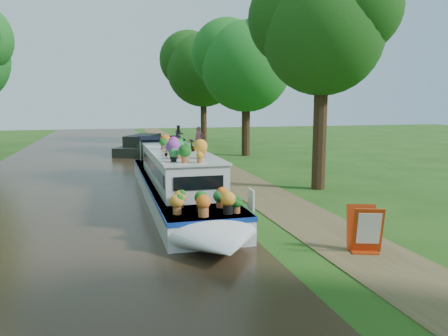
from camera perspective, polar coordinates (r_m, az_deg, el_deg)
ground at (r=14.47m, az=4.12°, el=-5.71°), size 100.00×100.00×0.00m
canal_water at (r=13.77m, az=-20.37°, el=-6.92°), size 10.00×100.00×0.02m
towpath at (r=14.89m, az=8.51°, el=-5.31°), size 2.20×100.00×0.03m
plant_boat at (r=15.42m, az=-5.93°, el=-1.61°), size 2.29×13.52×2.30m
tree_near_overhang at (r=18.61m, az=12.70°, el=17.74°), size 5.52×5.28×8.99m
tree_near_mid at (r=29.90m, az=2.85°, el=14.00°), size 6.90×6.60×9.40m
tree_near_far at (r=40.42m, az=-2.77°, el=13.42°), size 7.59×7.26×10.30m
second_boat at (r=31.20m, az=-10.54°, el=2.80°), size 4.33×7.39×1.34m
sandwich_board at (r=10.95m, az=17.92°, el=-7.88°), size 0.74×0.75×1.11m
pedestrian_pink at (r=31.11m, az=-3.27°, el=3.70°), size 0.78×0.61×1.88m
pedestrian_dark at (r=38.45m, az=-5.90°, el=4.38°), size 0.79×0.61×1.62m
verge_plant at (r=15.65m, az=0.23°, el=-3.85°), size 0.38×0.34×0.40m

